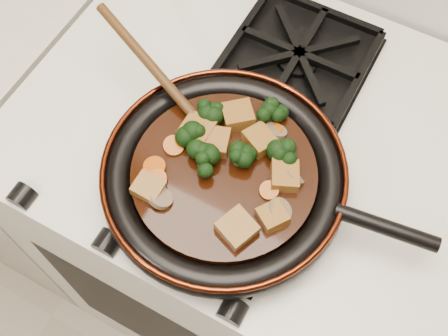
% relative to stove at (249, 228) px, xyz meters
% --- Properties ---
extents(stove, '(0.76, 0.60, 0.90)m').
position_rel_stove_xyz_m(stove, '(0.00, 0.00, 0.00)').
color(stove, beige).
rests_on(stove, ground).
extents(burner_grate_front, '(0.23, 0.23, 0.03)m').
position_rel_stove_xyz_m(burner_grate_front, '(0.00, -0.14, 0.46)').
color(burner_grate_front, black).
rests_on(burner_grate_front, stove).
extents(burner_grate_back, '(0.23, 0.23, 0.03)m').
position_rel_stove_xyz_m(burner_grate_back, '(0.00, 0.14, 0.46)').
color(burner_grate_back, black).
rests_on(burner_grate_back, stove).
extents(skillet, '(0.47, 0.35, 0.05)m').
position_rel_stove_xyz_m(skillet, '(0.01, -0.13, 0.49)').
color(skillet, black).
rests_on(skillet, burner_grate_front).
extents(braising_sauce, '(0.26, 0.26, 0.02)m').
position_rel_stove_xyz_m(braising_sauce, '(0.00, -0.13, 0.50)').
color(braising_sauce, black).
rests_on(braising_sauce, skillet).
extents(tofu_cube_0, '(0.05, 0.06, 0.03)m').
position_rel_stove_xyz_m(tofu_cube_0, '(0.08, -0.10, 0.52)').
color(tofu_cube_0, brown).
rests_on(tofu_cube_0, braising_sauce).
extents(tofu_cube_1, '(0.05, 0.05, 0.02)m').
position_rel_stove_xyz_m(tofu_cube_1, '(0.09, -0.16, 0.52)').
color(tofu_cube_1, brown).
rests_on(tofu_cube_1, braising_sauce).
extents(tofu_cube_2, '(0.04, 0.04, 0.02)m').
position_rel_stove_xyz_m(tofu_cube_2, '(-0.06, -0.09, 0.52)').
color(tofu_cube_2, brown).
rests_on(tofu_cube_2, braising_sauce).
extents(tofu_cube_3, '(0.04, 0.04, 0.03)m').
position_rel_stove_xyz_m(tofu_cube_3, '(-0.07, -0.20, 0.52)').
color(tofu_cube_3, brown).
rests_on(tofu_cube_3, braising_sauce).
extents(tofu_cube_4, '(0.05, 0.05, 0.03)m').
position_rel_stove_xyz_m(tofu_cube_4, '(-0.03, -0.10, 0.52)').
color(tofu_cube_4, brown).
rests_on(tofu_cube_4, braising_sauce).
extents(tofu_cube_5, '(0.06, 0.06, 0.03)m').
position_rel_stove_xyz_m(tofu_cube_5, '(0.06, -0.20, 0.52)').
color(tofu_cube_5, brown).
rests_on(tofu_cube_5, braising_sauce).
extents(tofu_cube_6, '(0.05, 0.05, 0.03)m').
position_rel_stove_xyz_m(tofu_cube_6, '(0.03, -0.06, 0.52)').
color(tofu_cube_6, brown).
rests_on(tofu_cube_6, braising_sauce).
extents(tofu_cube_7, '(0.06, 0.06, 0.03)m').
position_rel_stove_xyz_m(tofu_cube_7, '(-0.02, -0.04, 0.52)').
color(tofu_cube_7, brown).
rests_on(tofu_cube_7, braising_sauce).
extents(broccoli_floret_0, '(0.09, 0.08, 0.07)m').
position_rel_stove_xyz_m(broccoli_floret_0, '(0.06, -0.07, 0.52)').
color(broccoli_floret_0, black).
rests_on(broccoli_floret_0, braising_sauce).
extents(broccoli_floret_1, '(0.07, 0.07, 0.07)m').
position_rel_stove_xyz_m(broccoli_floret_1, '(-0.03, -0.13, 0.52)').
color(broccoli_floret_1, black).
rests_on(broccoli_floret_1, braising_sauce).
extents(broccoli_floret_2, '(0.07, 0.06, 0.06)m').
position_rel_stove_xyz_m(broccoli_floret_2, '(-0.06, -0.10, 0.52)').
color(broccoli_floret_2, black).
rests_on(broccoli_floret_2, braising_sauce).
extents(broccoli_floret_3, '(0.07, 0.08, 0.07)m').
position_rel_stove_xyz_m(broccoli_floret_3, '(0.01, -0.11, 0.52)').
color(broccoli_floret_3, black).
rests_on(broccoli_floret_3, braising_sauce).
extents(broccoli_floret_4, '(0.06, 0.06, 0.06)m').
position_rel_stove_xyz_m(broccoli_floret_4, '(0.02, -0.02, 0.52)').
color(broccoli_floret_4, black).
rests_on(broccoli_floret_4, braising_sauce).
extents(broccoli_floret_5, '(0.07, 0.07, 0.07)m').
position_rel_stove_xyz_m(broccoli_floret_5, '(-0.06, -0.05, 0.52)').
color(broccoli_floret_5, black).
rests_on(broccoli_floret_5, braising_sauce).
extents(carrot_coin_0, '(0.03, 0.03, 0.01)m').
position_rel_stove_xyz_m(carrot_coin_0, '(0.07, -0.12, 0.51)').
color(carrot_coin_0, '#A34004').
rests_on(carrot_coin_0, braising_sauce).
extents(carrot_coin_1, '(0.03, 0.03, 0.02)m').
position_rel_stove_xyz_m(carrot_coin_1, '(0.04, -0.04, 0.51)').
color(carrot_coin_1, '#A34004').
rests_on(carrot_coin_1, braising_sauce).
extents(carrot_coin_2, '(0.03, 0.03, 0.02)m').
position_rel_stove_xyz_m(carrot_coin_2, '(-0.08, -0.13, 0.51)').
color(carrot_coin_2, '#A34004').
rests_on(carrot_coin_2, braising_sauce).
extents(carrot_coin_3, '(0.03, 0.03, 0.01)m').
position_rel_stove_xyz_m(carrot_coin_3, '(-0.08, -0.17, 0.51)').
color(carrot_coin_3, '#A34004').
rests_on(carrot_coin_3, braising_sauce).
extents(carrot_coin_4, '(0.03, 0.03, 0.01)m').
position_rel_stove_xyz_m(carrot_coin_4, '(-0.07, -0.18, 0.51)').
color(carrot_coin_4, '#A34004').
rests_on(carrot_coin_4, braising_sauce).
extents(mushroom_slice_0, '(0.05, 0.05, 0.02)m').
position_rel_stove_xyz_m(mushroom_slice_0, '(-0.05, -0.21, 0.52)').
color(mushroom_slice_0, brown).
rests_on(mushroom_slice_0, braising_sauce).
extents(mushroom_slice_1, '(0.04, 0.04, 0.03)m').
position_rel_stove_xyz_m(mushroom_slice_1, '(0.09, -0.09, 0.52)').
color(mushroom_slice_1, brown).
rests_on(mushroom_slice_1, braising_sauce).
extents(mushroom_slice_2, '(0.05, 0.05, 0.02)m').
position_rel_stove_xyz_m(mushroom_slice_2, '(0.10, -0.14, 0.52)').
color(mushroom_slice_2, brown).
rests_on(mushroom_slice_2, braising_sauce).
extents(mushroom_slice_3, '(0.04, 0.04, 0.02)m').
position_rel_stove_xyz_m(mushroom_slice_3, '(0.04, -0.04, 0.52)').
color(mushroom_slice_3, brown).
rests_on(mushroom_slice_3, braising_sauce).
extents(wooden_spoon, '(0.16, 0.08, 0.26)m').
position_rel_stove_xyz_m(wooden_spoon, '(-0.11, -0.06, 0.53)').
color(wooden_spoon, '#3F250D').
rests_on(wooden_spoon, braising_sauce).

